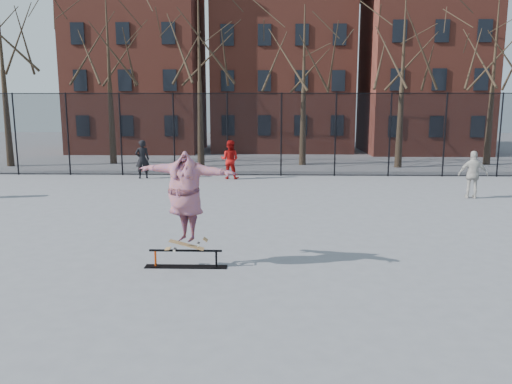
{
  "coord_description": "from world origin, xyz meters",
  "views": [
    {
      "loc": [
        0.68,
        -11.13,
        3.48
      ],
      "look_at": [
        0.32,
        1.5,
        1.23
      ],
      "focal_mm": 35.0,
      "sensor_mm": 36.0,
      "label": 1
    }
  ],
  "objects_px": {
    "skate_rail": "(186,260)",
    "skateboard": "(187,247)",
    "skater": "(186,201)",
    "bystander_white": "(473,175)",
    "bystander_black": "(142,159)",
    "bystander_red": "(230,160)"
  },
  "relations": [
    {
      "from": "skateboard",
      "to": "bystander_white",
      "type": "relative_size",
      "value": 0.46
    },
    {
      "from": "skate_rail",
      "to": "skater",
      "type": "xyz_separation_m",
      "value": [
        0.03,
        0.0,
        1.29
      ]
    },
    {
      "from": "skateboard",
      "to": "bystander_black",
      "type": "relative_size",
      "value": 0.45
    },
    {
      "from": "bystander_white",
      "to": "skateboard",
      "type": "bearing_deg",
      "value": 52.47
    },
    {
      "from": "skate_rail",
      "to": "skateboard",
      "type": "bearing_deg",
      "value": 0.0
    },
    {
      "from": "skateboard",
      "to": "skater",
      "type": "bearing_deg",
      "value": 0.0
    },
    {
      "from": "skateboard",
      "to": "bystander_red",
      "type": "height_order",
      "value": "bystander_red"
    },
    {
      "from": "skater",
      "to": "bystander_white",
      "type": "relative_size",
      "value": 1.33
    },
    {
      "from": "bystander_red",
      "to": "bystander_white",
      "type": "relative_size",
      "value": 1.02
    },
    {
      "from": "skate_rail",
      "to": "skater",
      "type": "height_order",
      "value": "skater"
    },
    {
      "from": "bystander_red",
      "to": "skater",
      "type": "bearing_deg",
      "value": 102.96
    },
    {
      "from": "bystander_black",
      "to": "bystander_red",
      "type": "distance_m",
      "value": 4.12
    },
    {
      "from": "skate_rail",
      "to": "bystander_black",
      "type": "bearing_deg",
      "value": 108.08
    },
    {
      "from": "skateboard",
      "to": "skater",
      "type": "height_order",
      "value": "skater"
    },
    {
      "from": "skateboard",
      "to": "bystander_red",
      "type": "relative_size",
      "value": 0.46
    },
    {
      "from": "skateboard",
      "to": "bystander_white",
      "type": "xyz_separation_m",
      "value": [
        9.3,
        8.24,
        0.44
      ]
    },
    {
      "from": "skater",
      "to": "bystander_black",
      "type": "relative_size",
      "value": 1.3
    },
    {
      "from": "skater",
      "to": "bystander_white",
      "type": "distance_m",
      "value": 12.44
    },
    {
      "from": "skateboard",
      "to": "bystander_white",
      "type": "distance_m",
      "value": 12.43
    },
    {
      "from": "skate_rail",
      "to": "skater",
      "type": "bearing_deg",
      "value": 0.0
    },
    {
      "from": "bystander_black",
      "to": "bystander_white",
      "type": "height_order",
      "value": "bystander_black"
    },
    {
      "from": "skateboard",
      "to": "bystander_black",
      "type": "bearing_deg",
      "value": 108.18
    }
  ]
}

